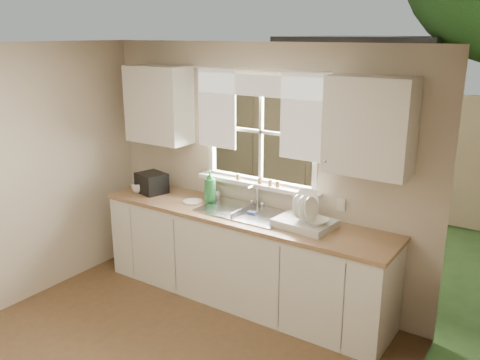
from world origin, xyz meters
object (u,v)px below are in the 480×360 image
Objects in this scene: cup at (138,188)px; dish_rack at (305,220)px; soap_bottle_a at (210,186)px; black_appliance at (152,183)px.

dish_rack is at bearing 26.39° from cup.
black_appliance is at bearing -175.65° from soap_bottle_a.
soap_bottle_a reaches higher than black_appliance.
cup is at bearing -131.24° from black_appliance.
dish_rack is 1.80× the size of black_appliance.
cup is at bearing -171.11° from soap_bottle_a.
black_appliance is (-1.83, -0.03, 0.05)m from dish_rack.
cup is 0.16m from black_appliance.
dish_rack is at bearing -7.87° from soap_bottle_a.
dish_rack is 1.58× the size of soap_bottle_a.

